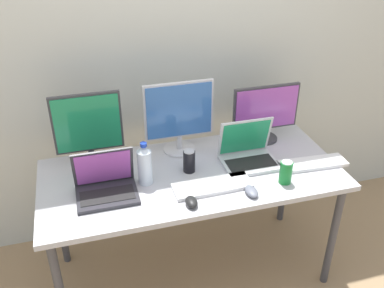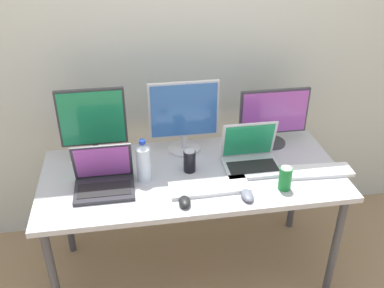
{
  "view_description": "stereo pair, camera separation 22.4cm",
  "coord_description": "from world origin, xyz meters",
  "px_view_note": "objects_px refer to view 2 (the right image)",
  "views": [
    {
      "loc": [
        -0.53,
        -1.86,
        2.05
      ],
      "look_at": [
        0.0,
        0.0,
        0.92
      ],
      "focal_mm": 40.0,
      "sensor_mm": 36.0,
      "label": 1
    },
    {
      "loc": [
        -0.31,
        -1.91,
        2.05
      ],
      "look_at": [
        0.0,
        0.0,
        0.92
      ],
      "focal_mm": 40.0,
      "sensor_mm": 36.0,
      "label": 2
    }
  ],
  "objects_px": {
    "keyboard_main": "(209,187)",
    "soda_can_near_keyboard": "(285,178)",
    "laptop_silver": "(104,179)",
    "monitor_center": "(184,115)",
    "work_desk": "(192,182)",
    "laptop_secondary": "(250,156)",
    "keyboard_aux": "(317,171)",
    "soda_can_by_laptop": "(190,161)",
    "mouse_by_laptop": "(247,195)",
    "water_bottle": "(144,162)",
    "mouse_by_keyboard": "(185,202)",
    "monitor_right": "(274,116)",
    "monitor_left": "(93,124)"
  },
  "relations": [
    {
      "from": "keyboard_main",
      "to": "soda_can_near_keyboard",
      "type": "height_order",
      "value": "soda_can_near_keyboard"
    },
    {
      "from": "laptop_silver",
      "to": "monitor_center",
      "type": "bearing_deg",
      "value": 34.01
    },
    {
      "from": "soda_can_near_keyboard",
      "to": "laptop_silver",
      "type": "bearing_deg",
      "value": 170.24
    },
    {
      "from": "work_desk",
      "to": "laptop_secondary",
      "type": "distance_m",
      "value": 0.35
    },
    {
      "from": "keyboard_aux",
      "to": "soda_can_by_laptop",
      "type": "distance_m",
      "value": 0.69
    },
    {
      "from": "keyboard_main",
      "to": "mouse_by_laptop",
      "type": "xyz_separation_m",
      "value": [
        0.17,
        -0.11,
        0.01
      ]
    },
    {
      "from": "water_bottle",
      "to": "soda_can_near_keyboard",
      "type": "xyz_separation_m",
      "value": [
        0.7,
        -0.2,
        -0.05
      ]
    },
    {
      "from": "laptop_secondary",
      "to": "soda_can_near_keyboard",
      "type": "bearing_deg",
      "value": -65.15
    },
    {
      "from": "laptop_silver",
      "to": "mouse_by_keyboard",
      "type": "relative_size",
      "value": 3.31
    },
    {
      "from": "keyboard_main",
      "to": "mouse_by_keyboard",
      "type": "relative_size",
      "value": 4.49
    },
    {
      "from": "monitor_center",
      "to": "water_bottle",
      "type": "height_order",
      "value": "monitor_center"
    },
    {
      "from": "keyboard_aux",
      "to": "water_bottle",
      "type": "bearing_deg",
      "value": 177.86
    },
    {
      "from": "keyboard_aux",
      "to": "soda_can_by_laptop",
      "type": "height_order",
      "value": "soda_can_by_laptop"
    },
    {
      "from": "mouse_by_keyboard",
      "to": "keyboard_main",
      "type": "bearing_deg",
      "value": 39.09
    },
    {
      "from": "laptop_silver",
      "to": "water_bottle",
      "type": "xyz_separation_m",
      "value": [
        0.21,
        0.04,
        0.05
      ]
    },
    {
      "from": "monitor_center",
      "to": "keyboard_aux",
      "type": "relative_size",
      "value": 1.11
    },
    {
      "from": "monitor_right",
      "to": "water_bottle",
      "type": "relative_size",
      "value": 1.71
    },
    {
      "from": "keyboard_aux",
      "to": "monitor_center",
      "type": "bearing_deg",
      "value": 155.2
    },
    {
      "from": "keyboard_main",
      "to": "keyboard_aux",
      "type": "relative_size",
      "value": 1.06
    },
    {
      "from": "monitor_right",
      "to": "soda_can_by_laptop",
      "type": "height_order",
      "value": "monitor_right"
    },
    {
      "from": "water_bottle",
      "to": "mouse_by_keyboard",
      "type": "bearing_deg",
      "value": -54.25
    },
    {
      "from": "keyboard_aux",
      "to": "mouse_by_laptop",
      "type": "xyz_separation_m",
      "value": [
        -0.43,
        -0.16,
        0.01
      ]
    },
    {
      "from": "water_bottle",
      "to": "laptop_silver",
      "type": "bearing_deg",
      "value": -169.37
    },
    {
      "from": "monitor_right",
      "to": "keyboard_main",
      "type": "height_order",
      "value": "monitor_right"
    },
    {
      "from": "keyboard_main",
      "to": "mouse_by_keyboard",
      "type": "bearing_deg",
      "value": -143.44
    },
    {
      "from": "monitor_left",
      "to": "soda_can_by_laptop",
      "type": "bearing_deg",
      "value": -21.4
    },
    {
      "from": "keyboard_main",
      "to": "mouse_by_laptop",
      "type": "bearing_deg",
      "value": -33.12
    },
    {
      "from": "work_desk",
      "to": "laptop_secondary",
      "type": "xyz_separation_m",
      "value": [
        0.33,
        0.02,
        0.12
      ]
    },
    {
      "from": "keyboard_main",
      "to": "water_bottle",
      "type": "relative_size",
      "value": 1.7
    },
    {
      "from": "mouse_by_laptop",
      "to": "soda_can_near_keyboard",
      "type": "height_order",
      "value": "soda_can_near_keyboard"
    },
    {
      "from": "monitor_center",
      "to": "laptop_silver",
      "type": "xyz_separation_m",
      "value": [
        -0.46,
        -0.31,
        -0.17
      ]
    },
    {
      "from": "monitor_left",
      "to": "monitor_right",
      "type": "height_order",
      "value": "monitor_left"
    },
    {
      "from": "mouse_by_keyboard",
      "to": "mouse_by_laptop",
      "type": "xyz_separation_m",
      "value": [
        0.32,
        0.0,
        -0.0
      ]
    },
    {
      "from": "keyboard_main",
      "to": "soda_can_near_keyboard",
      "type": "distance_m",
      "value": 0.39
    },
    {
      "from": "mouse_by_laptop",
      "to": "water_bottle",
      "type": "distance_m",
      "value": 0.56
    },
    {
      "from": "work_desk",
      "to": "monitor_left",
      "type": "xyz_separation_m",
      "value": [
        -0.51,
        0.22,
        0.3
      ]
    },
    {
      "from": "laptop_secondary",
      "to": "monitor_right",
      "type": "bearing_deg",
      "value": 47.93
    },
    {
      "from": "laptop_silver",
      "to": "keyboard_main",
      "type": "distance_m",
      "value": 0.54
    },
    {
      "from": "soda_can_by_laptop",
      "to": "laptop_secondary",
      "type": "bearing_deg",
      "value": 0.36
    },
    {
      "from": "laptop_secondary",
      "to": "soda_can_by_laptop",
      "type": "relative_size",
      "value": 2.43
    },
    {
      "from": "work_desk",
      "to": "keyboard_main",
      "type": "relative_size",
      "value": 3.97
    },
    {
      "from": "monitor_right",
      "to": "water_bottle",
      "type": "distance_m",
      "value": 0.83
    },
    {
      "from": "soda_can_by_laptop",
      "to": "keyboard_aux",
      "type": "bearing_deg",
      "value": -10.98
    },
    {
      "from": "laptop_silver",
      "to": "water_bottle",
      "type": "distance_m",
      "value": 0.22
    },
    {
      "from": "work_desk",
      "to": "mouse_by_laptop",
      "type": "bearing_deg",
      "value": -48.74
    },
    {
      "from": "monitor_center",
      "to": "soda_can_by_laptop",
      "type": "distance_m",
      "value": 0.28
    },
    {
      "from": "monitor_left",
      "to": "mouse_by_laptop",
      "type": "height_order",
      "value": "monitor_left"
    },
    {
      "from": "water_bottle",
      "to": "soda_can_by_laptop",
      "type": "relative_size",
      "value": 1.91
    },
    {
      "from": "monitor_left",
      "to": "keyboard_aux",
      "type": "distance_m",
      "value": 1.25
    },
    {
      "from": "keyboard_main",
      "to": "mouse_by_laptop",
      "type": "height_order",
      "value": "mouse_by_laptop"
    }
  ]
}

